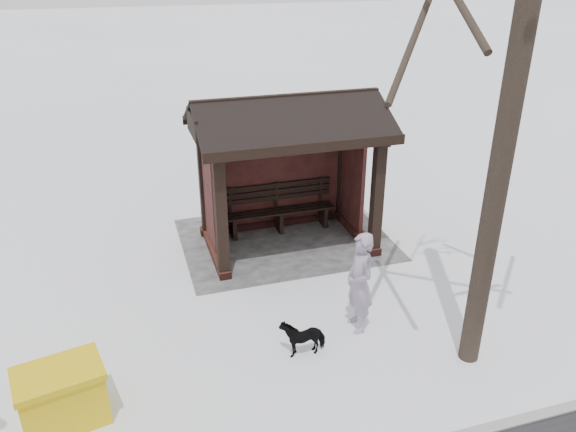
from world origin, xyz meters
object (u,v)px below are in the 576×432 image
(bus_shelter, at_px, (285,140))
(grit_bin, at_px, (62,396))
(dog, at_px, (303,336))
(pedestrian, at_px, (360,283))

(bus_shelter, relative_size, grit_bin, 3.06)
(grit_bin, bearing_deg, dog, 175.26)
(dog, distance_m, grit_bin, 3.34)
(grit_bin, bearing_deg, bus_shelter, -148.40)
(bus_shelter, height_order, dog, bus_shelter)
(bus_shelter, xyz_separation_m, pedestrian, (-0.22, 3.20, -1.34))
(bus_shelter, distance_m, pedestrian, 3.48)
(bus_shelter, height_order, grit_bin, bus_shelter)
(pedestrian, height_order, grit_bin, pedestrian)
(bus_shelter, relative_size, pedestrian, 2.17)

